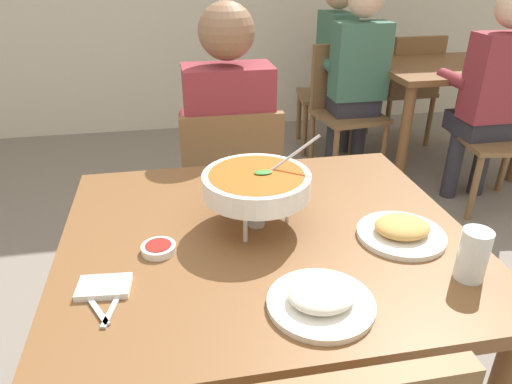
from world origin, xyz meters
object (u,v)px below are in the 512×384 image
dining_table_main (265,265)px  rice_plate (321,299)px  chair_bg_left (339,87)px  chair_bg_corner (408,84)px  chair_bg_middle (494,125)px  sauce_dish (159,248)px  patron_bg_left (340,57)px  patron_bg_middle (493,89)px  diner_main (228,139)px  chair_diner_main (231,191)px  drink_glass (473,257)px  curry_bowl (257,184)px  dining_table_far (445,84)px  appetizer_plate (402,231)px  patron_bg_right (357,71)px

dining_table_main → rice_plate: 0.36m
chair_bg_left → chair_bg_corner: size_ratio=1.00×
chair_bg_middle → rice_plate: bearing=-134.5°
sauce_dish → chair_bg_left: bearing=60.8°
patron_bg_left → patron_bg_middle: bearing=-62.1°
diner_main → patron_bg_middle: bearing=18.5°
chair_bg_corner → patron_bg_middle: 1.08m
rice_plate → chair_bg_corner: 3.19m
chair_diner_main → chair_bg_corner: (1.68, 1.64, 0.00)m
diner_main → patron_bg_left: bearing=56.4°
rice_plate → drink_glass: size_ratio=1.85×
rice_plate → chair_bg_middle: (1.68, 1.71, -0.28)m
sauce_dish → patron_bg_middle: (1.95, 1.41, -0.04)m
chair_bg_middle → patron_bg_left: size_ratio=0.69×
patron_bg_middle → dining_table_main: bearing=-140.6°
chair_diner_main → curry_bowl: size_ratio=2.71×
diner_main → curry_bowl: 0.78m
chair_diner_main → drink_glass: (0.44, -1.06, 0.32)m
rice_plate → dining_table_far: rice_plate is taller
appetizer_plate → chair_bg_middle: size_ratio=0.27×
rice_plate → curry_bowl: bearing=101.5°
diner_main → patron_bg_middle: size_ratio=1.00×
dining_table_main → rice_plate: (0.06, -0.33, 0.14)m
drink_glass → rice_plate: bearing=-174.7°
patron_bg_left → patron_bg_middle: 1.22m
chair_bg_middle → chair_diner_main: bearing=-160.7°
curry_bowl → patron_bg_right: 2.18m
chair_diner_main → chair_bg_left: size_ratio=1.00×
curry_bowl → patron_bg_middle: patron_bg_middle is taller
rice_plate → chair_diner_main: bearing=93.0°
drink_glass → patron_bg_middle: 2.05m
sauce_dish → chair_bg_middle: (2.03, 1.43, -0.27)m
chair_bg_corner → patron_bg_right: patron_bg_right is taller
dining_table_main → drink_glass: (0.44, -0.29, 0.17)m
patron_bg_left → patron_bg_middle: (0.57, -1.08, 0.00)m
curry_bowl → chair_diner_main: bearing=88.6°
dining_table_far → chair_bg_middle: 0.55m
curry_bowl → dining_table_far: 2.55m
dining_table_main → dining_table_far: (1.69, 1.92, -0.02)m
sauce_dish → patron_bg_middle: bearing=35.8°
dining_table_main → drink_glass: drink_glass is taller
chair_bg_corner → chair_bg_left: bearing=176.8°
appetizer_plate → curry_bowl: bearing=160.1°
chair_bg_left → dining_table_far: bearing=-41.6°
sauce_dish → patron_bg_right: size_ratio=0.07×
appetizer_plate → patron_bg_left: patron_bg_left is taller
sauce_dish → chair_bg_corner: size_ratio=0.10×
appetizer_plate → chair_diner_main: bearing=112.5°
curry_bowl → patron_bg_right: size_ratio=0.25×
chair_bg_left → patron_bg_right: 0.56m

